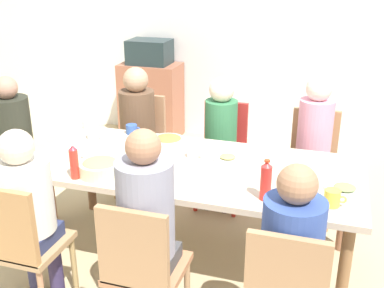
% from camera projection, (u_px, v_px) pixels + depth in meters
% --- Properties ---
extents(ground_plane, '(6.55, 6.55, 0.00)m').
position_uv_depth(ground_plane, '(192.00, 254.00, 3.45)').
color(ground_plane, tan).
extents(wall_back, '(5.69, 0.12, 2.60)m').
position_uv_depth(wall_back, '(260.00, 30.00, 5.25)').
color(wall_back, silver).
rests_on(wall_back, ground_plane).
extents(dining_table, '(2.28, 1.01, 0.73)m').
position_uv_depth(dining_table, '(192.00, 173.00, 3.21)').
color(dining_table, beige).
rests_on(dining_table, ground_plane).
extents(chair_0, '(0.40, 0.40, 0.90)m').
position_uv_depth(chair_0, '(21.00, 242.00, 2.69)').
color(chair_0, tan).
rests_on(chair_0, ground_plane).
extents(person_0, '(0.33, 0.33, 1.17)m').
position_uv_depth(person_0, '(26.00, 204.00, 2.70)').
color(person_0, '#313156').
rests_on(person_0, ground_plane).
extents(chair_1, '(0.40, 0.40, 0.90)m').
position_uv_depth(chair_1, '(142.00, 266.00, 2.48)').
color(chair_1, '#B77750').
rests_on(chair_1, ground_plane).
extents(person_1, '(0.30, 0.30, 1.26)m').
position_uv_depth(person_1, '(147.00, 219.00, 2.47)').
color(person_1, '#3A3D43').
rests_on(person_1, ground_plane).
extents(chair_2, '(0.40, 0.40, 0.90)m').
position_uv_depth(chair_2, '(142.00, 139.00, 4.26)').
color(chair_2, '#A97558').
rests_on(chair_2, ground_plane).
extents(person_2, '(0.31, 0.31, 1.19)m').
position_uv_depth(person_2, '(137.00, 120.00, 4.11)').
color(person_2, '#263B4C').
rests_on(person_2, ground_plane).
extents(person_3, '(0.30, 0.30, 1.17)m').
position_uv_depth(person_3, '(291.00, 251.00, 2.28)').
color(person_3, brown).
rests_on(person_3, ground_plane).
extents(chair_4, '(0.40, 0.40, 0.90)m').
position_uv_depth(chair_4, '(312.00, 158.00, 3.84)').
color(chair_4, '#AD7E50').
rests_on(chair_4, ground_plane).
extents(person_4, '(0.30, 0.30, 1.22)m').
position_uv_depth(person_4, '(314.00, 139.00, 3.68)').
color(person_4, '#252B46').
rests_on(person_4, ground_plane).
extents(chair_5, '(0.40, 0.40, 0.90)m').
position_uv_depth(chair_5, '(9.00, 166.00, 3.69)').
color(chair_5, '#AA7C55').
rests_on(chair_5, ground_plane).
extents(person_5, '(0.30, 0.30, 1.24)m').
position_uv_depth(person_5, '(15.00, 141.00, 3.58)').
color(person_5, '#463F3B').
rests_on(person_5, ground_plane).
extents(chair_6, '(0.40, 0.40, 0.90)m').
position_uv_depth(chair_6, '(223.00, 148.00, 4.05)').
color(chair_6, '#B4302D').
rests_on(chair_6, ground_plane).
extents(person_6, '(0.30, 0.30, 1.15)m').
position_uv_depth(person_6, '(220.00, 132.00, 3.90)').
color(person_6, brown).
rests_on(person_6, ground_plane).
extents(plate_0, '(0.22, 0.22, 0.04)m').
position_uv_depth(plate_0, '(147.00, 176.00, 2.98)').
color(plate_0, silver).
rests_on(plate_0, dining_table).
extents(plate_1, '(0.24, 0.24, 0.04)m').
position_uv_depth(plate_1, '(345.00, 189.00, 2.81)').
color(plate_1, silver).
rests_on(plate_1, dining_table).
extents(plate_2, '(0.20, 0.20, 0.04)m').
position_uv_depth(plate_2, '(228.00, 158.00, 3.25)').
color(plate_2, white).
rests_on(plate_2, dining_table).
extents(bowl_0, '(0.27, 0.27, 0.11)m').
position_uv_depth(bowl_0, '(100.00, 167.00, 3.01)').
color(bowl_0, beige).
rests_on(bowl_0, dining_table).
extents(bowl_1, '(0.24, 0.24, 0.09)m').
position_uv_depth(bowl_1, '(168.00, 141.00, 3.47)').
color(bowl_1, beige).
rests_on(bowl_1, dining_table).
extents(cup_0, '(0.13, 0.09, 0.07)m').
position_uv_depth(cup_0, '(132.00, 129.00, 3.74)').
color(cup_0, '#315094').
rests_on(cup_0, dining_table).
extents(cup_1, '(0.11, 0.07, 0.09)m').
position_uv_depth(cup_1, '(76.00, 152.00, 3.28)').
color(cup_1, white).
rests_on(cup_1, dining_table).
extents(cup_2, '(0.13, 0.09, 0.10)m').
position_uv_depth(cup_2, '(332.00, 198.00, 2.63)').
color(cup_2, yellow).
rests_on(cup_2, dining_table).
extents(cup_3, '(0.12, 0.08, 0.07)m').
position_uv_depth(cup_3, '(193.00, 153.00, 3.29)').
color(cup_3, white).
rests_on(cup_3, dining_table).
extents(cup_4, '(0.12, 0.09, 0.10)m').
position_uv_depth(cup_4, '(93.00, 133.00, 3.63)').
color(cup_4, white).
rests_on(cup_4, dining_table).
extents(cup_5, '(0.11, 0.08, 0.07)m').
position_uv_depth(cup_5, '(88.00, 125.00, 3.85)').
color(cup_5, white).
rests_on(cup_5, dining_table).
extents(bottle_0, '(0.06, 0.06, 0.24)m').
position_uv_depth(bottle_0, '(74.00, 162.00, 2.94)').
color(bottle_0, red).
rests_on(bottle_0, dining_table).
extents(bottle_1, '(0.07, 0.07, 0.25)m').
position_uv_depth(bottle_1, '(266.00, 181.00, 2.68)').
color(bottle_1, red).
rests_on(bottle_1, dining_table).
extents(side_cabinet, '(0.70, 0.44, 0.90)m').
position_uv_depth(side_cabinet, '(151.00, 101.00, 5.64)').
color(side_cabinet, '#955841').
rests_on(side_cabinet, ground_plane).
extents(microwave, '(0.48, 0.36, 0.28)m').
position_uv_depth(microwave, '(150.00, 52.00, 5.42)').
color(microwave, '#1E2C2E').
rests_on(microwave, side_cabinet).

